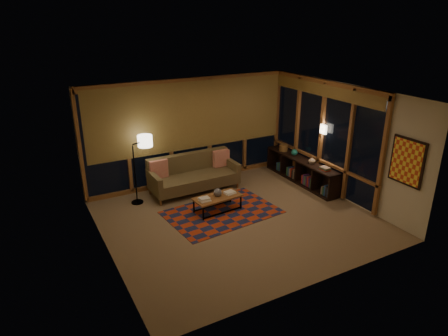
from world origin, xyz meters
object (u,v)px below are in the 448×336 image
sofa (194,175)px  coffee_table (218,204)px  floor_lamp (135,172)px  bookshelf (301,170)px

sofa → coffee_table: (0.00, -1.23, -0.26)m
sofa → floor_lamp: floor_lamp is taller
floor_lamp → bookshelf: (4.16, -0.83, -0.47)m
floor_lamp → bookshelf: floor_lamp is taller
sofa → bookshelf: (2.70, -0.79, -0.13)m
sofa → coffee_table: 1.26m
coffee_table → floor_lamp: bearing=134.2°
coffee_table → sofa: bearing=85.4°
coffee_table → bookshelf: (2.70, 0.44, 0.14)m
coffee_table → floor_lamp: (-1.46, 1.27, 0.60)m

